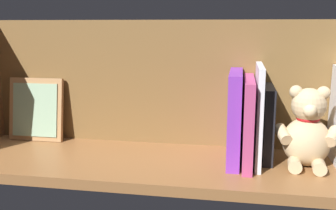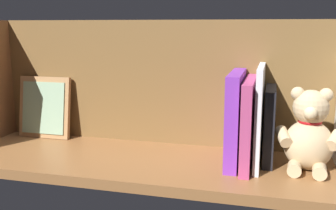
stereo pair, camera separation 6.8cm
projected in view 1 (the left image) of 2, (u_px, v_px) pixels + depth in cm
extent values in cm
cube|color=brown|center=(168.00, 164.00, 89.81)|extent=(101.88, 30.21, 2.20)
cube|color=brown|center=(177.00, 83.00, 99.01)|extent=(101.88, 1.50, 30.82)
ellipsoid|color=#D1B284|center=(306.00, 142.00, 84.74)|extent=(10.55, 9.58, 10.45)
sphere|color=#D1B284|center=(309.00, 105.00, 83.20)|extent=(7.18, 7.18, 7.18)
sphere|color=#D1B284|center=(324.00, 93.00, 82.01)|extent=(2.78, 2.78, 2.78)
sphere|color=#D1B284|center=(296.00, 92.00, 83.34)|extent=(2.78, 2.78, 2.78)
sphere|color=beige|center=(310.00, 111.00, 80.40)|extent=(2.78, 2.78, 2.78)
cylinder|color=#D1B284|center=(333.00, 137.00, 81.92)|extent=(4.34, 5.69, 3.86)
cylinder|color=#D1B284|center=(283.00, 133.00, 84.36)|extent=(3.75, 5.61, 3.86)
cylinder|color=#D1B284|center=(319.00, 167.00, 80.69)|extent=(3.05, 4.11, 2.78)
cylinder|color=#D1B284|center=(295.00, 165.00, 81.84)|extent=(3.05, 4.11, 2.78)
torus|color=red|center=(308.00, 118.00, 83.75)|extent=(5.10, 5.10, 0.82)
cube|color=black|center=(267.00, 123.00, 88.93)|extent=(2.15, 13.62, 16.36)
cube|color=silver|center=(258.00, 114.00, 86.76)|extent=(1.27, 17.93, 21.21)
cube|color=#B23F72|center=(248.00, 121.00, 86.49)|extent=(2.08, 19.82, 18.44)
cube|color=purple|center=(235.00, 116.00, 87.56)|extent=(2.73, 18.38, 19.74)
cube|color=#A87A4C|center=(36.00, 109.00, 103.78)|extent=(14.48, 3.71, 16.30)
cube|color=#8CAD8C|center=(35.00, 110.00, 103.08)|extent=(12.16, 2.48, 13.59)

